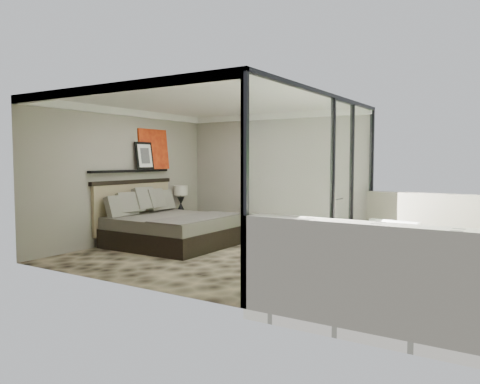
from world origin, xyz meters
The scene contains 14 objects.
floor centered at (0.00, 0.00, 0.00)m, with size 5.00×5.00×0.00m, color black.
ceiling centered at (0.00, 0.00, 2.79)m, with size 4.50×5.00×0.02m, color silver.
back_wall centered at (0.00, 2.49, 1.40)m, with size 4.50×0.02×2.80m, color gray.
left_wall centered at (-2.24, 0.00, 1.40)m, with size 0.02×5.00×2.80m, color gray.
glass_wall centered at (2.25, 0.00, 1.40)m, with size 0.08×5.00×2.80m, color white.
terrace_slab centered at (3.75, 0.00, -0.06)m, with size 3.00×5.00×0.12m, color beige.
picture_ledge centered at (-2.18, 0.10, 1.50)m, with size 0.12×2.20×0.05m, color black.
bed centered at (-1.19, 0.17, 0.36)m, with size 2.25×2.18×1.25m.
nightstand centered at (-1.98, 1.51, 0.25)m, with size 0.51×0.51×0.51m, color black.
table_lamp centered at (-2.03, 1.56, 0.91)m, with size 0.33×0.33×0.61m.
abstract_canvas centered at (-2.19, 0.83, 1.97)m, with size 0.04×0.90×0.90m, color #A74D0E.
framed_print centered at (-2.14, 0.47, 1.82)m, with size 0.03×0.50×0.60m, color black.
ottoman centered at (4.36, 1.08, 0.25)m, with size 0.49×0.49×0.49m, color white.
lounger centered at (2.92, 0.40, 0.21)m, with size 1.16×1.88×0.69m.
Camera 1 is at (5.08, -7.06, 1.75)m, focal length 35.00 mm.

